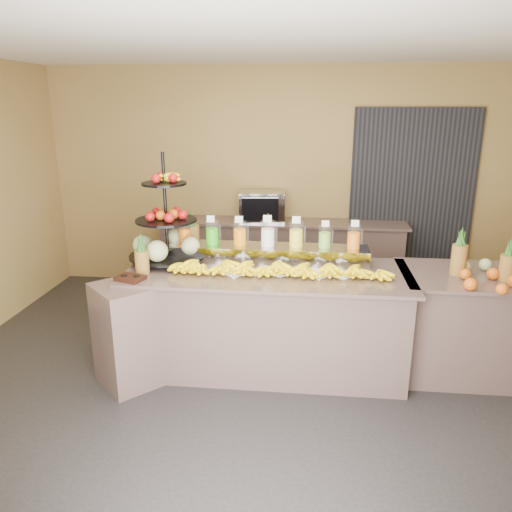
% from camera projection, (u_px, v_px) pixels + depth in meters
% --- Properties ---
extents(ground, '(6.00, 6.00, 0.00)m').
position_uv_depth(ground, '(264.00, 382.00, 4.38)').
color(ground, black).
rests_on(ground, ground).
extents(room_envelope, '(6.04, 5.02, 2.82)m').
position_uv_depth(room_envelope, '(294.00, 157.00, 4.56)').
color(room_envelope, olive).
rests_on(room_envelope, ground).
extents(buffet_counter, '(2.75, 1.25, 0.93)m').
position_uv_depth(buffet_counter, '(254.00, 321.00, 4.50)').
color(buffet_counter, gray).
rests_on(buffet_counter, ground).
extents(right_counter, '(1.08, 0.88, 0.93)m').
position_uv_depth(right_counter, '(458.00, 323.00, 4.45)').
color(right_counter, gray).
rests_on(right_counter, ground).
extents(back_ledge, '(3.10, 0.55, 0.93)m').
position_uv_depth(back_ledge, '(281.00, 256.00, 6.38)').
color(back_ledge, gray).
rests_on(back_ledge, ground).
extents(pitcher_tray, '(1.85, 0.30, 0.15)m').
position_uv_depth(pitcher_tray, '(268.00, 254.00, 4.64)').
color(pitcher_tray, gray).
rests_on(pitcher_tray, buffet_counter).
extents(juice_pitcher_orange_a, '(0.11, 0.12, 0.28)m').
position_uv_depth(juice_pitcher_orange_a, '(185.00, 234.00, 4.67)').
color(juice_pitcher_orange_a, silver).
rests_on(juice_pitcher_orange_a, pitcher_tray).
extents(juice_pitcher_green, '(0.12, 0.13, 0.30)m').
position_uv_depth(juice_pitcher_green, '(212.00, 234.00, 4.64)').
color(juice_pitcher_green, silver).
rests_on(juice_pitcher_green, pitcher_tray).
extents(juice_pitcher_orange_b, '(0.12, 0.13, 0.30)m').
position_uv_depth(juice_pitcher_orange_b, '(240.00, 235.00, 4.61)').
color(juice_pitcher_orange_b, silver).
rests_on(juice_pitcher_orange_b, pitcher_tray).
extents(juice_pitcher_milk, '(0.13, 0.13, 0.31)m').
position_uv_depth(juice_pitcher_milk, '(268.00, 235.00, 4.59)').
color(juice_pitcher_milk, silver).
rests_on(juice_pitcher_milk, pitcher_tray).
extents(juice_pitcher_lemon, '(0.13, 0.13, 0.31)m').
position_uv_depth(juice_pitcher_lemon, '(296.00, 236.00, 4.56)').
color(juice_pitcher_lemon, silver).
rests_on(juice_pitcher_lemon, pitcher_tray).
extents(juice_pitcher_lime, '(0.11, 0.12, 0.27)m').
position_uv_depth(juice_pitcher_lime, '(325.00, 238.00, 4.54)').
color(juice_pitcher_lime, silver).
rests_on(juice_pitcher_lime, pitcher_tray).
extents(juice_pitcher_orange_c, '(0.12, 0.12, 0.29)m').
position_uv_depth(juice_pitcher_orange_c, '(354.00, 238.00, 4.51)').
color(juice_pitcher_orange_c, silver).
rests_on(juice_pitcher_orange_c, pitcher_tray).
extents(banana_heap, '(1.97, 0.18, 0.16)m').
position_uv_depth(banana_heap, '(277.00, 266.00, 4.29)').
color(banana_heap, '#FFEB0C').
rests_on(banana_heap, buffet_counter).
extents(fruit_stand, '(0.85, 0.85, 1.01)m').
position_uv_depth(fruit_stand, '(172.00, 235.00, 4.59)').
color(fruit_stand, black).
rests_on(fruit_stand, buffet_counter).
extents(condiment_caddy, '(0.26, 0.23, 0.03)m').
position_uv_depth(condiment_caddy, '(130.00, 278.00, 4.16)').
color(condiment_caddy, black).
rests_on(condiment_caddy, buffet_counter).
extents(pineapple_left_a, '(0.12, 0.12, 0.37)m').
position_uv_depth(pineapple_left_a, '(142.00, 259.00, 4.28)').
color(pineapple_left_a, brown).
rests_on(pineapple_left_a, buffet_counter).
extents(pineapple_left_b, '(0.16, 0.16, 0.45)m').
position_uv_depth(pineapple_left_b, '(191.00, 237.00, 4.83)').
color(pineapple_left_b, brown).
rests_on(pineapple_left_b, buffet_counter).
extents(right_fruit_pile, '(0.50, 0.48, 0.26)m').
position_uv_depth(right_fruit_pile, '(484.00, 272.00, 4.10)').
color(right_fruit_pile, brown).
rests_on(right_fruit_pile, right_counter).
extents(oven_warmer, '(0.59, 0.45, 0.37)m').
position_uv_depth(oven_warmer, '(262.00, 206.00, 6.22)').
color(oven_warmer, gray).
rests_on(oven_warmer, back_ledge).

